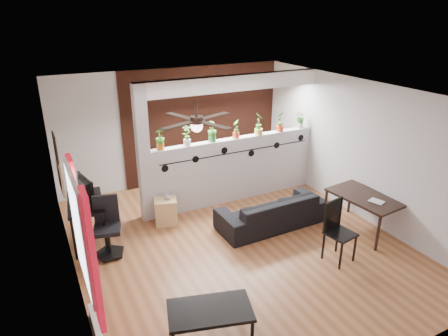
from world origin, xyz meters
TOP-DOWN VIEW (x-y plane):
  - room_shell at (0.00, 0.00)m, footprint 6.30×7.10m
  - partition_wall at (0.80, 1.50)m, footprint 3.60×0.18m
  - ceiling_header at (0.80, 1.50)m, footprint 3.60×0.18m
  - pier_column at (-1.11, 1.50)m, footprint 0.22×0.20m
  - brick_panel at (0.80, 2.97)m, footprint 3.90×0.05m
  - vine_decal at (0.80, 1.40)m, footprint 3.31×0.01m
  - window_assembly at (-2.56, -1.20)m, footprint 0.09×1.30m
  - baseboard_heater at (-2.54, -1.20)m, footprint 0.08×1.00m
  - corkboard at (-2.58, 0.95)m, footprint 0.03×0.60m
  - framed_art at (-2.58, 0.90)m, footprint 0.03×0.34m
  - ceiling_fan at (-0.80, -0.30)m, footprint 1.19×1.19m
  - potted_plant_0 at (-0.78, 1.50)m, footprint 0.20×0.16m
  - potted_plant_1 at (-0.25, 1.50)m, footprint 0.21×0.17m
  - potted_plant_2 at (0.27, 1.50)m, footprint 0.25×0.23m
  - potted_plant_3 at (0.80, 1.50)m, footprint 0.21×0.23m
  - potted_plant_4 at (1.33, 1.50)m, footprint 0.24×0.28m
  - potted_plant_5 at (1.85, 1.50)m, footprint 0.25×0.22m
  - potted_plant_6 at (2.38, 1.50)m, footprint 0.16×0.19m
  - sofa at (0.87, 0.22)m, footprint 1.96×0.81m
  - cube_shelf at (-0.86, 1.16)m, footprint 0.49×0.46m
  - cup at (-0.81, 1.16)m, footprint 0.13×0.13m
  - computer_desk at (-2.25, 1.16)m, footprint 0.67×1.12m
  - monitor at (-2.25, 1.31)m, footprint 0.37×0.13m
  - office_chair at (-2.02, 0.62)m, footprint 0.51×0.52m
  - dining_table at (2.25, -0.66)m, footprint 0.89×1.32m
  - book at (2.15, -0.96)m, footprint 0.24×0.28m
  - folding_chair at (1.20, -1.12)m, footprint 0.47×0.47m
  - coffee_table at (-1.32, -1.80)m, footprint 1.11×0.81m

SIDE VIEW (x-z plane):
  - baseboard_heater at x=-2.54m, z-range 0.00..0.18m
  - cube_shelf at x=-0.86m, z-range 0.00..0.49m
  - sofa at x=0.87m, z-range 0.00..0.57m
  - coffee_table at x=-1.32m, z-range 0.18..0.65m
  - office_chair at x=-2.02m, z-range -0.06..0.93m
  - cup at x=-0.81m, z-range 0.49..0.58m
  - folding_chair at x=1.20m, z-range 0.09..1.10m
  - dining_table at x=2.25m, z-range 0.27..0.95m
  - partition_wall at x=0.80m, z-range 0.00..1.35m
  - book at x=2.15m, z-range 0.68..0.71m
  - computer_desk at x=-2.25m, z-range 0.31..1.09m
  - monitor at x=-2.25m, z-range 0.77..0.98m
  - vine_decal at x=0.80m, z-range 0.93..1.23m
  - room_shell at x=0.00m, z-range -0.15..2.75m
  - pier_column at x=-1.11m, z-range 0.00..2.60m
  - brick_panel at x=0.80m, z-range 0.00..2.60m
  - corkboard at x=-2.58m, z-range 1.12..1.58m
  - window_assembly at x=-2.56m, z-range 0.73..2.28m
  - potted_plant_6 at x=2.38m, z-range 1.36..1.73m
  - potted_plant_3 at x=0.80m, z-range 1.36..1.74m
  - potted_plant_0 at x=-0.78m, z-range 1.36..1.76m
  - potted_plant_1 at x=-0.25m, z-range 1.36..1.76m
  - potted_plant_2 at x=0.27m, z-range 1.36..1.77m
  - potted_plant_5 at x=1.85m, z-range 1.36..1.79m
  - potted_plant_4 at x=1.33m, z-range 1.36..1.83m
  - framed_art at x=-2.58m, z-range 1.63..2.07m
  - ceiling_fan at x=-0.80m, z-range 2.10..2.53m
  - ceiling_header at x=0.80m, z-range 2.30..2.60m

